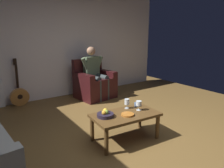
% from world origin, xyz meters
% --- Properties ---
extents(ground_plane, '(7.09, 7.09, 0.00)m').
position_xyz_m(ground_plane, '(0.00, 0.00, 0.00)').
color(ground_plane, brown).
extents(wall_back, '(5.89, 0.06, 2.69)m').
position_xyz_m(wall_back, '(0.00, -2.98, 1.34)').
color(wall_back, silver).
rests_on(wall_back, ground).
extents(armchair, '(0.94, 0.85, 0.96)m').
position_xyz_m(armchair, '(-0.59, -2.37, 0.34)').
color(armchair, black).
rests_on(armchair, ground).
extents(person_seated, '(0.66, 0.65, 1.26)m').
position_xyz_m(person_seated, '(-0.59, -2.34, 0.68)').
color(person_seated, '#53654A').
rests_on(person_seated, ground).
extents(coffee_table, '(1.04, 0.61, 0.42)m').
position_xyz_m(coffee_table, '(0.08, -0.25, 0.36)').
color(coffee_table, brown).
rests_on(coffee_table, ground).
extents(guitar, '(0.40, 0.21, 1.06)m').
position_xyz_m(guitar, '(1.09, -2.78, 0.23)').
color(guitar, '#B37737').
rests_on(guitar, ground).
extents(wine_glass_near, '(0.09, 0.09, 0.15)m').
position_xyz_m(wine_glass_near, '(-0.18, -0.25, 0.53)').
color(wine_glass_near, silver).
rests_on(wine_glass_near, coffee_table).
extents(wine_glass_far, '(0.08, 0.08, 0.16)m').
position_xyz_m(wine_glass_far, '(-0.08, -0.42, 0.52)').
color(wine_glass_far, silver).
rests_on(wine_glass_far, coffee_table).
extents(fruit_bowl, '(0.24, 0.24, 0.11)m').
position_xyz_m(fruit_bowl, '(0.39, -0.33, 0.46)').
color(fruit_bowl, '#231C2B').
rests_on(fruit_bowl, coffee_table).
extents(decorative_dish, '(0.19, 0.19, 0.02)m').
position_xyz_m(decorative_dish, '(0.09, -0.19, 0.43)').
color(decorative_dish, '#B36624').
rests_on(decorative_dish, coffee_table).
extents(candle_jar, '(0.07, 0.07, 0.06)m').
position_xyz_m(candle_jar, '(-0.27, -0.40, 0.45)').
color(candle_jar, slate).
rests_on(candle_jar, coffee_table).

